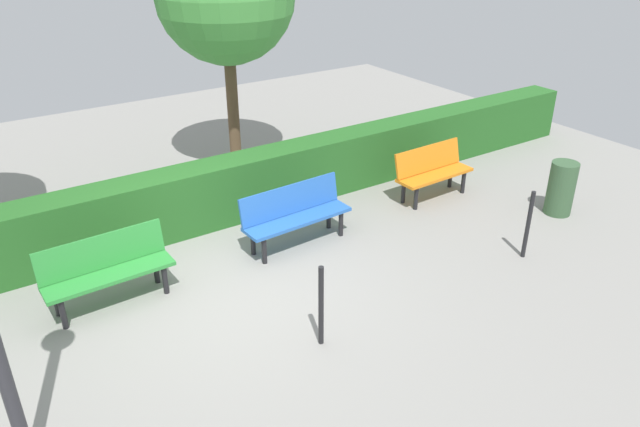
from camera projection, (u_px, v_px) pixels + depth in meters
ground_plane at (238, 290)px, 7.68m from camera, size 18.07×18.07×0.00m
bench_orange at (432, 170)px, 9.98m from camera, size 1.41×0.51×0.86m
bench_blue at (295, 213)px, 8.56m from camera, size 1.65×0.53×0.86m
bench_green at (106, 268)px, 7.26m from camera, size 1.55×0.50×0.86m
hedge_row at (251, 184)px, 9.45m from camera, size 14.07×0.58×0.97m
railing_post_near at (528, 225)px, 8.20m from camera, size 0.06×0.06×1.00m
railing_post_mid at (321, 306)px, 6.53m from camera, size 0.06×0.06×1.00m
trash_bin at (561, 188)px, 9.44m from camera, size 0.42×0.42×0.86m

